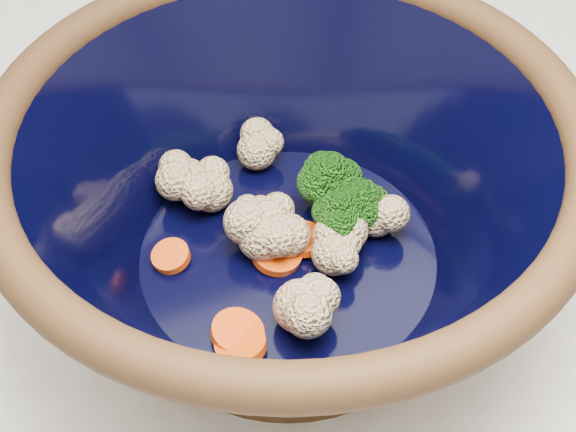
{
  "coord_description": "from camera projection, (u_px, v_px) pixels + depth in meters",
  "views": [
    {
      "loc": [
        -0.08,
        -0.37,
        1.34
      ],
      "look_at": [
        0.05,
        -0.06,
        0.97
      ],
      "focal_mm": 50.0,
      "sensor_mm": 36.0,
      "label": 1
    }
  ],
  "objects": [
    {
      "name": "mixing_bowl",
      "position": [
        288.0,
        200.0,
        0.49
      ],
      "size": [
        0.38,
        0.38,
        0.15
      ],
      "rotation": [
        0.0,
        0.0,
        0.14
      ],
      "color": "black",
      "rests_on": "counter"
    },
    {
      "name": "vegetable_pile",
      "position": [
        300.0,
        217.0,
        0.52
      ],
      "size": [
        0.16,
        0.17,
        0.05
      ],
      "color": "#608442",
      "rests_on": "mixing_bowl"
    }
  ]
}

